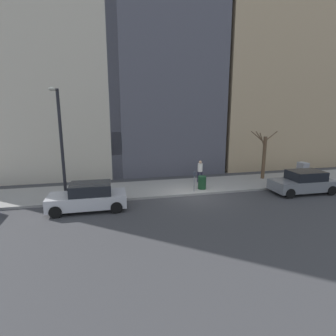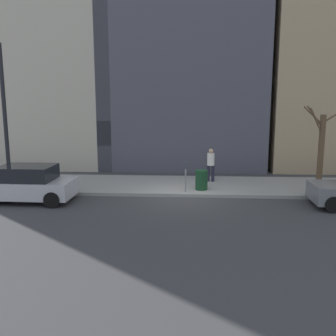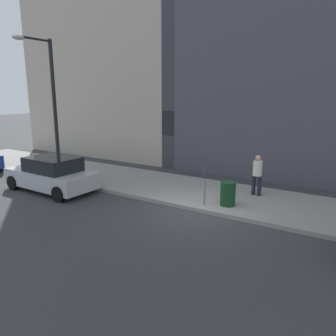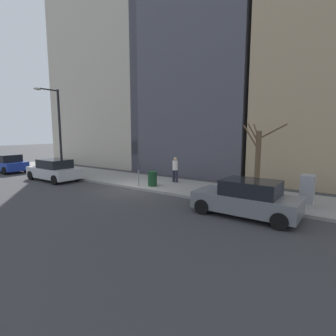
{
  "view_description": "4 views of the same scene",
  "coord_description": "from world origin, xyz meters",
  "px_view_note": "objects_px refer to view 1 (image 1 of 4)",
  "views": [
    {
      "loc": [
        -15.58,
        5.49,
        5.34
      ],
      "look_at": [
        0.99,
        1.54,
        1.73
      ],
      "focal_mm": 28.0,
      "sensor_mm": 36.0,
      "label": 1
    },
    {
      "loc": [
        -15.87,
        -0.34,
        4.21
      ],
      "look_at": [
        1.93,
        0.73,
        0.95
      ],
      "focal_mm": 40.0,
      "sensor_mm": 36.0,
      "label": 2
    },
    {
      "loc": [
        -10.01,
        -5.18,
        4.18
      ],
      "look_at": [
        0.64,
        1.58,
        1.32
      ],
      "focal_mm": 35.0,
      "sensor_mm": 36.0,
      "label": 3
    },
    {
      "loc": [
        -11.56,
        -10.67,
        3.48
      ],
      "look_at": [
        1.4,
        -1.69,
        1.27
      ],
      "focal_mm": 28.0,
      "sensor_mm": 36.0,
      "label": 4
    }
  ],
  "objects_px": {
    "parked_car_grey": "(303,182)",
    "trash_bin": "(202,183)",
    "bare_tree": "(264,155)",
    "utility_box": "(302,172)",
    "office_tower_left": "(260,39)",
    "parked_car_silver": "(88,197)",
    "streetlamp": "(60,137)",
    "pedestrian_near_meter": "(200,170)",
    "office_tower_right": "(41,29)",
    "office_block_center": "(159,66)",
    "parking_meter": "(194,179)"
  },
  "relations": [
    {
      "from": "parked_car_grey",
      "to": "trash_bin",
      "type": "height_order",
      "value": "parked_car_grey"
    },
    {
      "from": "parked_car_silver",
      "to": "parking_meter",
      "type": "distance_m",
      "value": 6.87
    },
    {
      "from": "office_tower_left",
      "to": "utility_box",
      "type": "bearing_deg",
      "value": 170.49
    },
    {
      "from": "bare_tree",
      "to": "office_block_center",
      "type": "bearing_deg",
      "value": 41.23
    },
    {
      "from": "parked_car_silver",
      "to": "streetlamp",
      "type": "height_order",
      "value": "streetlamp"
    },
    {
      "from": "streetlamp",
      "to": "office_tower_right",
      "type": "height_order",
      "value": "office_tower_right"
    },
    {
      "from": "utility_box",
      "to": "bare_tree",
      "type": "distance_m",
      "value": 3.14
    },
    {
      "from": "pedestrian_near_meter",
      "to": "office_block_center",
      "type": "xyz_separation_m",
      "value": [
        7.74,
        1.53,
        8.6
      ]
    },
    {
      "from": "parking_meter",
      "to": "office_tower_left",
      "type": "height_order",
      "value": "office_tower_left"
    },
    {
      "from": "utility_box",
      "to": "parked_car_grey",
      "type": "bearing_deg",
      "value": 141.21
    },
    {
      "from": "office_tower_left",
      "to": "office_tower_right",
      "type": "bearing_deg",
      "value": 88.58
    },
    {
      "from": "parked_car_grey",
      "to": "utility_box",
      "type": "relative_size",
      "value": 2.96
    },
    {
      "from": "bare_tree",
      "to": "pedestrian_near_meter",
      "type": "distance_m",
      "value": 5.4
    },
    {
      "from": "parking_meter",
      "to": "pedestrian_near_meter",
      "type": "xyz_separation_m",
      "value": [
        2.24,
        -1.23,
        0.11
      ]
    },
    {
      "from": "office_tower_left",
      "to": "streetlamp",
      "type": "bearing_deg",
      "value": 120.34
    },
    {
      "from": "streetlamp",
      "to": "office_tower_left",
      "type": "bearing_deg",
      "value": -59.66
    },
    {
      "from": "parking_meter",
      "to": "streetlamp",
      "type": "relative_size",
      "value": 0.21
    },
    {
      "from": "utility_box",
      "to": "office_block_center",
      "type": "relative_size",
      "value": 0.07
    },
    {
      "from": "trash_bin",
      "to": "bare_tree",
      "type": "bearing_deg",
      "value": -73.49
    },
    {
      "from": "bare_tree",
      "to": "streetlamp",
      "type": "bearing_deg",
      "value": 99.07
    },
    {
      "from": "pedestrian_near_meter",
      "to": "office_tower_right",
      "type": "distance_m",
      "value": 19.09
    },
    {
      "from": "trash_bin",
      "to": "office_tower_right",
      "type": "height_order",
      "value": "office_tower_right"
    },
    {
      "from": "office_block_center",
      "to": "streetlamp",
      "type": "bearing_deg",
      "value": 142.37
    },
    {
      "from": "parked_car_silver",
      "to": "office_block_center",
      "type": "bearing_deg",
      "value": -28.38
    },
    {
      "from": "parked_car_silver",
      "to": "office_tower_left",
      "type": "bearing_deg",
      "value": -53.89
    },
    {
      "from": "trash_bin",
      "to": "office_block_center",
      "type": "height_order",
      "value": "office_block_center"
    },
    {
      "from": "parked_car_grey",
      "to": "streetlamp",
      "type": "distance_m",
      "value": 15.75
    },
    {
      "from": "streetlamp",
      "to": "trash_bin",
      "type": "distance_m",
      "value": 9.5
    },
    {
      "from": "utility_box",
      "to": "office_tower_left",
      "type": "bearing_deg",
      "value": -9.51
    },
    {
      "from": "parked_car_grey",
      "to": "office_block_center",
      "type": "distance_m",
      "value": 16.42
    },
    {
      "from": "bare_tree",
      "to": "trash_bin",
      "type": "distance_m",
      "value": 6.23
    },
    {
      "from": "streetlamp",
      "to": "trash_bin",
      "type": "bearing_deg",
      "value": -86.01
    },
    {
      "from": "parked_car_silver",
      "to": "bare_tree",
      "type": "distance_m",
      "value": 13.81
    },
    {
      "from": "utility_box",
      "to": "office_tower_left",
      "type": "relative_size",
      "value": 0.06
    },
    {
      "from": "office_tower_left",
      "to": "office_block_center",
      "type": "distance_m",
      "value": 11.64
    },
    {
      "from": "pedestrian_near_meter",
      "to": "parked_car_grey",
      "type": "bearing_deg",
      "value": 150.0
    },
    {
      "from": "parked_car_silver",
      "to": "pedestrian_near_meter",
      "type": "relative_size",
      "value": 2.55
    },
    {
      "from": "trash_bin",
      "to": "parked_car_grey",
      "type": "bearing_deg",
      "value": -107.03
    },
    {
      "from": "utility_box",
      "to": "pedestrian_near_meter",
      "type": "xyz_separation_m",
      "value": [
        1.39,
        7.91,
        0.24
      ]
    },
    {
      "from": "bare_tree",
      "to": "trash_bin",
      "type": "xyz_separation_m",
      "value": [
        -1.72,
        5.82,
        -1.42
      ]
    },
    {
      "from": "trash_bin",
      "to": "parking_meter",
      "type": "bearing_deg",
      "value": 121.74
    },
    {
      "from": "streetlamp",
      "to": "office_tower_right",
      "type": "relative_size",
      "value": 0.26
    },
    {
      "from": "utility_box",
      "to": "office_tower_right",
      "type": "distance_m",
      "value": 25.51
    },
    {
      "from": "bare_tree",
      "to": "office_tower_right",
      "type": "distance_m",
      "value": 22.38
    },
    {
      "from": "parked_car_silver",
      "to": "bare_tree",
      "type": "height_order",
      "value": "bare_tree"
    },
    {
      "from": "bare_tree",
      "to": "office_block_center",
      "type": "distance_m",
      "value": 12.91
    },
    {
      "from": "bare_tree",
      "to": "office_tower_left",
      "type": "height_order",
      "value": "office_tower_left"
    },
    {
      "from": "pedestrian_near_meter",
      "to": "office_tower_right",
      "type": "bearing_deg",
      "value": -35.2
    },
    {
      "from": "parking_meter",
      "to": "trash_bin",
      "type": "distance_m",
      "value": 0.94
    },
    {
      "from": "office_tower_left",
      "to": "pedestrian_near_meter",
      "type": "bearing_deg",
      "value": 132.12
    }
  ]
}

